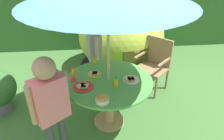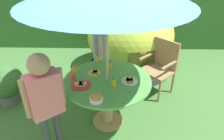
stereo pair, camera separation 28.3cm
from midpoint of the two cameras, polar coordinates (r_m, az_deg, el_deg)
ground_plane at (r=3.22m, az=-3.42°, el=-14.28°), size 10.00×10.00×0.02m
hedge_backdrop at (r=5.50m, az=-5.04°, el=16.51°), size 9.00×0.70×1.92m
garden_table at (r=2.84m, az=-3.78°, el=-5.77°), size 1.18×1.18×0.75m
wooden_chair at (r=3.71m, az=9.67°, el=2.20°), size 0.66×0.66×0.95m
dome_tent at (r=4.38m, az=0.85°, el=9.34°), size 2.22×2.22×1.39m
child_in_grey_shirt at (r=3.46m, az=-7.33°, el=6.17°), size 0.25×0.44×1.33m
child_in_pink_shirt at (r=2.33m, az=-20.22°, el=-7.76°), size 0.40×0.37×1.37m
snack_bowl at (r=2.35m, az=-6.18°, el=-8.10°), size 0.16×0.16×0.08m
plate_center_front at (r=2.88m, az=-7.72°, el=-1.04°), size 0.18×0.18×0.03m
plate_near_left at (r=2.72m, az=2.25°, el=-2.74°), size 0.21×0.21×0.03m
plate_back_edge at (r=2.64m, az=-11.10°, el=-4.57°), size 0.26×0.26×0.03m
juice_bottle_near_right at (r=2.99m, az=-3.66°, el=1.40°), size 0.06×0.06×0.12m
juice_bottle_far_left at (r=3.16m, az=-7.33°, el=2.86°), size 0.05×0.05×0.12m
juice_bottle_far_right at (r=2.60m, az=-2.00°, el=-3.42°), size 0.06×0.06×0.12m
juice_bottle_center_back at (r=2.92m, az=-13.29°, el=-0.31°), size 0.06×0.06×0.11m
cup_near at (r=2.78m, az=-13.72°, el=-2.39°), size 0.07×0.07×0.07m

